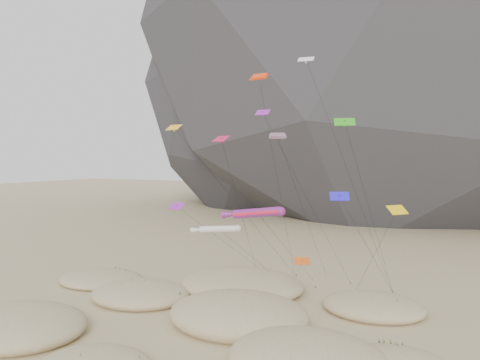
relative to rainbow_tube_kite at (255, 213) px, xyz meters
name	(u,v)px	position (x,y,z in m)	size (l,w,h in m)	color
ground	(198,336)	(-1.97, -8.92, -11.02)	(500.00, 500.00, 0.00)	#CCB789
dunes	(205,312)	(-3.81, -4.51, -10.28)	(50.79, 37.08, 4.01)	#CCB789
dune_grass	(204,312)	(-3.74, -4.86, -10.20)	(40.74, 28.04, 1.45)	black
kite_stakes	(306,281)	(1.37, 14.13, -10.87)	(21.19, 5.47, 0.30)	#3F2D1E
rainbow_tube_kite	(255,213)	(0.00, 0.00, 0.00)	(7.20, 16.28, 11.83)	#FF1E1A
white_tube_kite	(217,229)	(-4.41, -0.70, -2.01)	(6.37, 13.70, 9.61)	silver
orange_parafoil	(260,80)	(-2.74, 7.48, 15.82)	(2.50, 12.35, 27.70)	#F4360C
multi_parafoil	(279,140)	(2.12, 1.75, 8.10)	(2.04, 17.79, 19.89)	red
delta_kites	(275,163)	(1.11, 3.28, 5.52)	(31.28, 18.22, 28.58)	yellow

